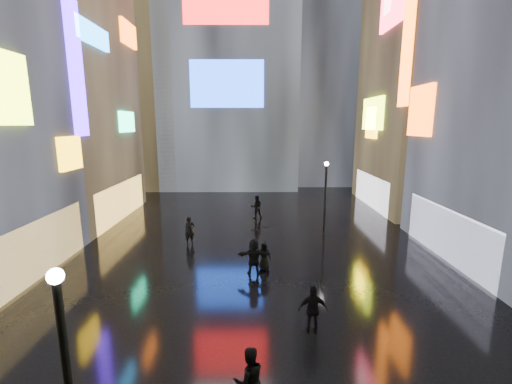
{
  "coord_description": "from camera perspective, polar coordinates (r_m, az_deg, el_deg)",
  "views": [
    {
      "loc": [
        -0.09,
        -1.78,
        7.76
      ],
      "look_at": [
        0.0,
        12.0,
        5.0
      ],
      "focal_mm": 24.0,
      "sensor_mm": 36.0,
      "label": 1
    }
  ],
  "objects": [
    {
      "name": "umbrella_2",
      "position": [
        18.27,
        1.38,
        -6.99
      ],
      "size": [
        1.08,
        1.06,
        0.91
      ],
      "primitive_type": "imported",
      "rotation": [
        0.0,
        0.0,
        4.78
      ],
      "color": "black",
      "rests_on": "pedestrian_4"
    },
    {
      "name": "pedestrian_7",
      "position": [
        28.45,
        0.08,
        -2.5
      ],
      "size": [
        1.03,
        0.86,
        1.93
      ],
      "primitive_type": "imported",
      "rotation": [
        0.0,
        0.0,
        3.29
      ],
      "color": "black",
      "rests_on": "ground"
    },
    {
      "name": "building_left_far",
      "position": [
        32.17,
        -31.22,
        15.49
      ],
      "size": [
        10.28,
        12.0,
        22.0
      ],
      "color": "black",
      "rests_on": "ground"
    },
    {
      "name": "pedestrian_6",
      "position": [
        22.83,
        -11.0,
        -6.34
      ],
      "size": [
        0.8,
        0.7,
        1.83
      ],
      "primitive_type": "imported",
      "rotation": [
        0.0,
        0.0,
        0.48
      ],
      "color": "black",
      "rests_on": "ground"
    },
    {
      "name": "pedestrian_4",
      "position": [
        18.7,
        1.36,
        -10.6
      ],
      "size": [
        0.84,
        0.63,
        1.56
      ],
      "primitive_type": "imported",
      "rotation": [
        0.0,
        0.0,
        -0.19
      ],
      "color": "black",
      "rests_on": "ground"
    },
    {
      "name": "ground",
      "position": [
        23.12,
        -0.13,
        -8.29
      ],
      "size": [
        140.0,
        140.0,
        0.0
      ],
      "primitive_type": "plane",
      "color": "black",
      "rests_on": "ground"
    },
    {
      "name": "tower_main",
      "position": [
        47.73,
        -4.33,
        27.4
      ],
      "size": [
        16.0,
        14.2,
        42.0
      ],
      "color": "black",
      "rests_on": "ground"
    },
    {
      "name": "pedestrian_3",
      "position": [
        13.69,
        9.51,
        -18.74
      ],
      "size": [
        1.11,
        0.49,
        1.87
      ],
      "primitive_type": "imported",
      "rotation": [
        0.0,
        0.0,
        3.11
      ],
      "color": "black",
      "rests_on": "ground"
    },
    {
      "name": "lamp_far",
      "position": [
        24.43,
        11.48,
        -0.28
      ],
      "size": [
        0.3,
        0.3,
        5.2
      ],
      "color": "black",
      "rests_on": "ground"
    },
    {
      "name": "pedestrian_1",
      "position": [
        10.61,
        -1.16,
        -28.76
      ],
      "size": [
        1.06,
        0.93,
        1.86
      ],
      "primitive_type": "imported",
      "rotation": [
        0.0,
        0.0,
        3.42
      ],
      "color": "black",
      "rests_on": "ground"
    },
    {
      "name": "lamp_near",
      "position": [
        8.34,
        -28.87,
        -25.49
      ],
      "size": [
        0.3,
        0.3,
        5.2
      ],
      "color": "black",
      "rests_on": "ground"
    },
    {
      "name": "tower_flank_right",
      "position": [
        49.51,
        11.02,
        21.88
      ],
      "size": [
        12.0,
        12.0,
        34.0
      ],
      "primitive_type": "cube",
      "color": "black",
      "rests_on": "ground"
    },
    {
      "name": "tower_flank_left",
      "position": [
        46.24,
        -18.74,
        17.25
      ],
      "size": [
        10.0,
        10.0,
        26.0
      ],
      "primitive_type": "cube",
      "color": "black",
      "rests_on": "ground"
    },
    {
      "name": "pedestrian_5",
      "position": [
        18.12,
        -0.37,
        -10.75
      ],
      "size": [
        1.78,
        0.61,
        1.91
      ],
      "primitive_type": "imported",
      "rotation": [
        0.0,
        0.0,
        3.12
      ],
      "color": "black",
      "rests_on": "ground"
    },
    {
      "name": "building_right_far",
      "position": [
        36.15,
        27.84,
        19.98
      ],
      "size": [
        10.28,
        12.0,
        28.0
      ],
      "color": "black",
      "rests_on": "ground"
    }
  ]
}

